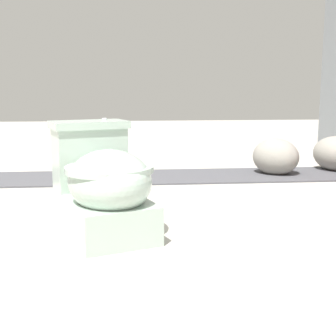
{
  "coord_description": "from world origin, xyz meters",
  "views": [
    {
      "loc": [
        2.24,
        0.31,
        0.67
      ],
      "look_at": [
        0.12,
        0.51,
        0.3
      ],
      "focal_mm": 50.0,
      "sensor_mm": 36.0,
      "label": 1
    }
  ],
  "objects": [
    {
      "name": "ground_plane",
      "position": [
        0.0,
        0.0,
        0.0
      ],
      "size": [
        14.0,
        14.0,
        0.0
      ],
      "primitive_type": "plane",
      "color": "#B7B2A8"
    },
    {
      "name": "boulder_near",
      "position": [
        -1.2,
        1.46,
        0.14
      ],
      "size": [
        0.45,
        0.46,
        0.28
      ],
      "primitive_type": "ellipsoid",
      "rotation": [
        0.0,
        0.0,
        0.87
      ],
      "color": "gray",
      "rests_on": "ground"
    },
    {
      "name": "gravel_strip",
      "position": [
        -1.18,
        0.5,
        0.01
      ],
      "size": [
        0.56,
        8.0,
        0.01
      ],
      "primitive_type": "cube",
      "color": "#4C4C51",
      "rests_on": "ground"
    },
    {
      "name": "boulder_far",
      "position": [
        -1.32,
        2.0,
        0.14
      ],
      "size": [
        0.49,
        0.44,
        0.28
      ],
      "primitive_type": "ellipsoid",
      "rotation": [
        0.0,
        0.0,
        0.32
      ],
      "color": "gray",
      "rests_on": "ground"
    },
    {
      "name": "toilet",
      "position": [
        0.13,
        0.21,
        0.22
      ],
      "size": [
        0.72,
        0.56,
        0.52
      ],
      "rotation": [
        0.0,
        0.0,
        0.35
      ],
      "color": "#B2C6B7",
      "rests_on": "ground"
    }
  ]
}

